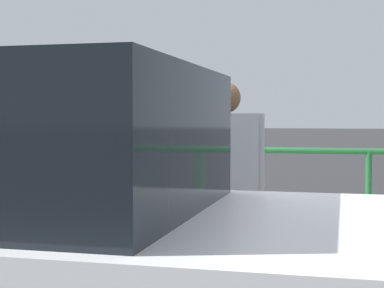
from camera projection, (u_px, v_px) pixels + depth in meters
sidewalk_curb at (170, 287)px, 5.30m from camera, size 36.00×2.72×0.12m
parking_meter at (152, 171)px, 4.22m from camera, size 0.15×0.16×1.49m
pedestrian_at_meter at (225, 183)px, 4.32m from camera, size 0.55×0.73×1.67m
background_railing at (197, 178)px, 6.32m from camera, size 24.06×0.06×1.11m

